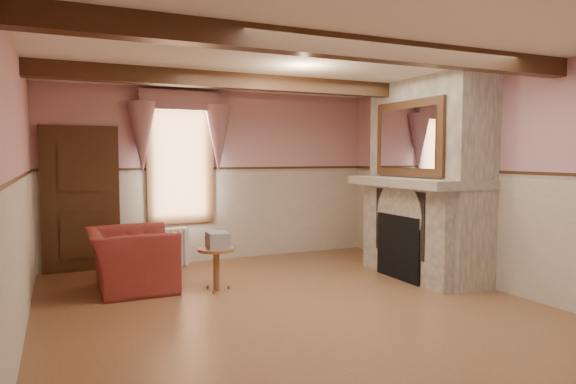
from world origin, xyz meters
name	(u,v)px	position (x,y,z in m)	size (l,w,h in m)	color
floor	(291,307)	(0.00, 0.00, 0.00)	(5.50, 6.00, 0.01)	brown
ceiling	(291,59)	(0.00, 0.00, 2.80)	(5.50, 6.00, 0.01)	silver
wall_back	(216,176)	(0.00, 3.00, 1.40)	(5.50, 0.02, 2.80)	#C08589
wall_front	(500,210)	(0.00, -3.00, 1.40)	(5.50, 0.02, 2.80)	#C08589
wall_left	(16,192)	(-2.75, 0.00, 1.40)	(0.02, 6.00, 2.80)	#C08589
wall_right	(477,180)	(2.75, 0.00, 1.40)	(0.02, 6.00, 2.80)	#C08589
wainscot	(291,242)	(0.00, 0.00, 0.75)	(5.50, 6.00, 1.50)	beige
chair_rail	(291,176)	(0.00, 0.00, 1.50)	(5.50, 6.00, 0.08)	black
firebox	(403,247)	(2.00, 0.60, 0.45)	(0.20, 0.95, 0.90)	black
armchair	(131,259)	(-1.56, 1.54, 0.39)	(1.21, 1.05, 0.78)	maroon
side_table	(216,269)	(-0.58, 1.04, 0.28)	(0.47, 0.47, 0.55)	brown
book_stack	(217,240)	(-0.55, 1.06, 0.65)	(0.26, 0.32, 0.20)	#B7AD8C
radiator	(166,248)	(-0.91, 2.70, 0.30)	(0.70, 0.18, 0.60)	silver
bowl	(419,175)	(2.24, 0.59, 1.46)	(0.35, 0.35, 0.09)	brown
mantel_clock	(392,170)	(2.24, 1.21, 1.52)	(0.14, 0.24, 0.20)	black
oil_lamp	(405,167)	(2.24, 0.89, 1.56)	(0.11, 0.11, 0.28)	#CA8A39
candle_red	(454,174)	(2.24, -0.12, 1.50)	(0.06, 0.06, 0.16)	maroon
jar_yellow	(437,174)	(2.24, 0.20, 1.48)	(0.06, 0.06, 0.12)	yellow
fireplace	(428,179)	(2.42, 0.60, 1.40)	(0.85, 2.00, 2.80)	gray
mantel	(418,182)	(2.24, 0.60, 1.36)	(1.05, 2.05, 0.12)	gray
overmantel_mirror	(408,138)	(2.06, 0.60, 1.97)	(0.06, 1.44, 1.04)	silver
door	(81,201)	(-2.10, 2.94, 1.05)	(1.10, 0.10, 2.10)	black
window	(180,161)	(-0.60, 2.97, 1.65)	(1.06, 0.08, 2.02)	white
window_drapes	(181,123)	(-0.60, 2.88, 2.25)	(1.30, 0.14, 1.40)	gray
ceiling_beam_front	(347,47)	(0.00, -1.20, 2.70)	(5.50, 0.18, 0.20)	black
ceiling_beam_back	(254,82)	(0.00, 1.20, 2.70)	(5.50, 0.18, 0.20)	black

